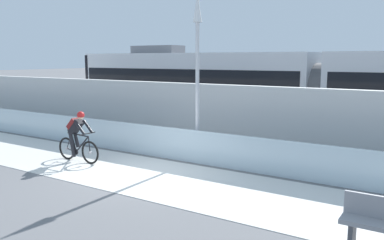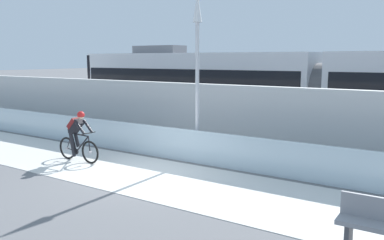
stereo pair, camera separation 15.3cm
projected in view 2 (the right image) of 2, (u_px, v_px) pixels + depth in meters
The scene contains 9 objects.
ground_plane at pixel (140, 174), 11.30m from camera, with size 200.00×200.00×0.00m, color slate.
bike_path_deck at pixel (140, 174), 11.29m from camera, with size 32.00×3.20×0.01m, color silver.
glass_parapet at pixel (178, 144), 12.74m from camera, with size 32.00×0.05×1.03m, color silver.
concrete_barrier_wall at pixel (207, 117), 14.13m from camera, with size 32.00×0.36×2.34m, color silver.
tram_rail_near at pixel (239, 138), 16.36m from camera, with size 32.00×0.08×0.01m, color #595654.
tram_rail_far at pixel (254, 133), 17.54m from camera, with size 32.00×0.08×0.01m, color #595654.
tram at pixel (323, 94), 14.97m from camera, with size 22.56×2.54×3.81m.
cyclist_on_bike at pixel (78, 136), 12.55m from camera, with size 1.77×0.58×1.61m.
lamp_post_antenna at pixel (197, 56), 12.28m from camera, with size 0.28×0.28×5.20m.
Camera 2 is at (7.24, -8.32, 3.21)m, focal length 37.55 mm.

